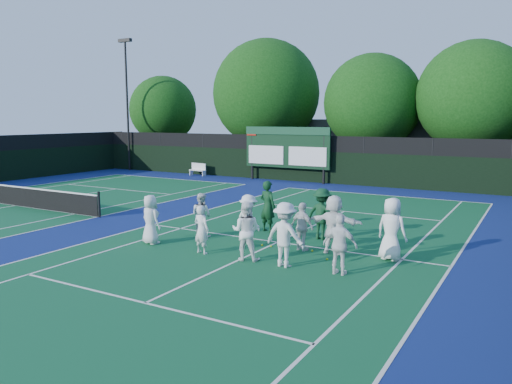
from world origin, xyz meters
The scene contains 31 objects.
ground centered at (0.00, 0.00, 0.00)m, with size 120.00×120.00×0.00m, color #1C370F.
court_apron centered at (-6.00, 1.00, 0.00)m, with size 34.00×32.00×0.01m, color navy.
near_court centered at (0.00, 1.00, 0.01)m, with size 11.05×23.85×0.01m.
left_court centered at (-14.00, 1.00, 0.01)m, with size 11.05×23.85×0.01m.
back_fence centered at (-6.00, 16.00, 1.36)m, with size 34.00×0.08×3.00m.
scoreboard centered at (-7.01, 15.59, 2.19)m, with size 6.00×0.21×3.55m.
clubhouse centered at (-2.00, 24.00, 2.00)m, with size 18.00×6.00×4.00m, color #535358.
light_pole_left centered at (-21.00, 15.70, 6.30)m, with size 1.20×0.30×10.12m.
tennis_net centered at (-14.00, 1.00, 0.49)m, with size 11.30×0.10×1.10m.
bench centered at (-13.99, 15.36, 0.48)m, with size 1.46×0.61×0.89m.
tree_a centered at (-20.50, 19.58, 4.67)m, with size 5.59×5.59×7.61m.
tree_b centered at (-10.55, 19.58, 5.71)m, with size 7.91×7.91×9.87m.
tree_c centered at (-2.50, 19.58, 4.95)m, with size 6.44×6.44×8.34m.
tree_d centered at (3.69, 19.58, 5.21)m, with size 6.69×6.69×8.73m.
tennis_ball_0 centered at (-0.21, 0.32, 0.03)m, with size 0.07×0.07×0.07m, color #B1D018.
tennis_ball_1 centered at (0.10, 0.34, 0.03)m, with size 0.07×0.07×0.07m, color #B1D018.
tennis_ball_2 centered at (2.23, -0.14, 0.03)m, with size 0.07×0.07×0.07m, color #B1D018.
tennis_ball_4 centered at (0.33, 4.54, 0.03)m, with size 0.07×0.07×0.07m, color #B1D018.
tennis_ball_5 centered at (1.48, 0.50, 0.03)m, with size 0.07×0.07×0.07m, color #B1D018.
player_front_0 centered at (-3.55, -1.24, 0.82)m, with size 0.80×0.52×1.63m, color white.
player_front_1 centered at (-1.38, -1.38, 0.75)m, with size 0.55×0.36×1.50m, color white.
player_front_2 centered at (0.16, -1.30, 0.87)m, with size 0.85×0.66×1.75m, color white.
player_front_3 centered at (1.43, -1.31, 0.91)m, with size 1.18×0.68×1.82m, color silver.
player_front_4 centered at (3.02, -1.24, 0.81)m, with size 0.95×0.39×1.62m, color white.
player_back_0 centered at (-2.72, 0.44, 0.77)m, with size 0.75×0.58×1.54m, color silver.
player_back_1 centered at (-0.77, 0.38, 0.82)m, with size 1.06×0.61×1.64m, color white.
player_back_2 centered at (1.14, 0.48, 0.77)m, with size 0.90×0.37×1.54m, color silver.
player_back_3 centered at (2.10, 0.68, 0.91)m, with size 1.69×0.54×1.82m, color white.
player_back_4 centered at (3.82, 0.83, 0.93)m, with size 0.90×0.59×1.85m, color white.
coach_left centered at (-1.06, 2.22, 0.94)m, with size 0.69×0.45×1.89m, color #0E361A.
coach_right centered at (1.10, 2.12, 0.89)m, with size 1.14×0.66×1.77m, color #0F391E.
Camera 1 is at (7.52, -13.40, 4.13)m, focal length 35.00 mm.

